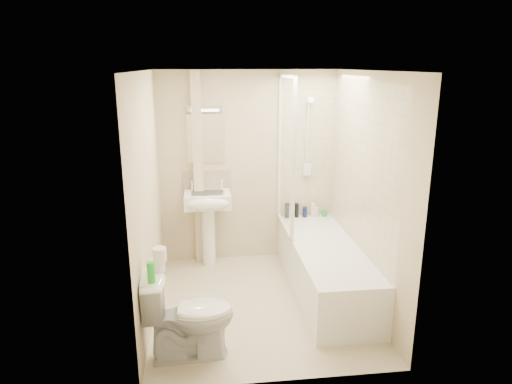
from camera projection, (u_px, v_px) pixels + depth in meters
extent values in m
plane|color=beige|center=(260.00, 303.00, 4.86)|extent=(2.50, 2.50, 0.00)
cube|color=beige|center=(248.00, 168.00, 5.73)|extent=(2.20, 0.02, 2.40)
cube|color=beige|center=(148.00, 199.00, 4.41)|extent=(0.02, 2.50, 2.40)
cube|color=beige|center=(367.00, 192.00, 4.66)|extent=(0.02, 2.50, 2.40)
cube|color=white|center=(261.00, 71.00, 4.22)|extent=(2.20, 2.50, 0.02)
cube|color=beige|center=(307.00, 149.00, 5.75)|extent=(0.70, 0.01, 1.75)
cube|color=beige|center=(361.00, 166.00, 4.79)|extent=(0.01, 2.10, 1.75)
cube|color=beige|center=(198.00, 170.00, 5.61)|extent=(0.12, 0.12, 2.40)
cube|color=beige|center=(207.00, 182.00, 5.71)|extent=(0.60, 0.02, 0.30)
cube|color=white|center=(206.00, 139.00, 5.56)|extent=(0.46, 0.01, 0.60)
cube|color=silver|center=(205.00, 108.00, 5.44)|extent=(0.42, 0.07, 0.07)
cube|color=white|center=(325.00, 268.00, 5.07)|extent=(0.70, 2.10, 0.55)
cube|color=white|center=(326.00, 250.00, 5.01)|extent=(0.56, 1.96, 0.05)
cube|color=white|center=(286.00, 154.00, 5.28)|extent=(0.01, 0.90, 1.80)
cube|color=white|center=(280.00, 148.00, 5.69)|extent=(0.04, 0.04, 1.80)
cube|color=white|center=(294.00, 162.00, 4.85)|extent=(0.04, 0.04, 1.80)
cube|color=white|center=(287.00, 76.00, 5.04)|extent=(0.04, 0.90, 0.04)
cube|color=white|center=(285.00, 226.00, 5.52)|extent=(0.04, 0.90, 0.03)
cylinder|color=white|center=(308.00, 140.00, 5.69)|extent=(0.02, 0.02, 0.90)
cylinder|color=white|center=(307.00, 175.00, 5.81)|extent=(0.05, 0.05, 0.02)
cylinder|color=white|center=(309.00, 103.00, 5.57)|extent=(0.05, 0.05, 0.02)
cylinder|color=white|center=(310.00, 101.00, 5.50)|extent=(0.08, 0.11, 0.11)
cube|color=white|center=(307.00, 169.00, 5.79)|extent=(0.10, 0.05, 0.14)
cylinder|color=white|center=(307.00, 136.00, 5.65)|extent=(0.01, 0.13, 0.84)
cylinder|color=white|center=(209.00, 236.00, 5.74)|extent=(0.16, 0.16, 0.76)
cube|color=white|center=(208.00, 199.00, 5.58)|extent=(0.56, 0.43, 0.17)
ellipsoid|color=white|center=(208.00, 203.00, 5.41)|extent=(0.56, 0.24, 0.17)
cube|color=silver|center=(207.00, 194.00, 5.56)|extent=(0.39, 0.28, 0.04)
cylinder|color=white|center=(192.00, 186.00, 5.62)|extent=(0.03, 0.03, 0.10)
cylinder|color=white|center=(222.00, 186.00, 5.66)|extent=(0.03, 0.03, 0.10)
sphere|color=white|center=(192.00, 182.00, 5.61)|extent=(0.04, 0.04, 0.04)
sphere|color=white|center=(222.00, 181.00, 5.65)|extent=(0.04, 0.04, 0.04)
cylinder|color=black|center=(287.00, 211.00, 5.85)|extent=(0.05, 0.05, 0.19)
cylinder|color=silver|center=(290.00, 212.00, 5.87)|extent=(0.05, 0.05, 0.14)
cylinder|color=black|center=(297.00, 210.00, 5.87)|extent=(0.05, 0.05, 0.19)
cylinder|color=#121C51|center=(305.00, 212.00, 5.89)|extent=(0.06, 0.06, 0.13)
cylinder|color=beige|center=(313.00, 210.00, 5.89)|extent=(0.07, 0.07, 0.19)
cylinder|color=silver|center=(317.00, 212.00, 5.91)|extent=(0.05, 0.05, 0.13)
cylinder|color=green|center=(324.00, 213.00, 5.93)|extent=(0.06, 0.06, 0.08)
imported|color=white|center=(189.00, 315.00, 3.90)|extent=(0.52, 0.81, 0.78)
cylinder|color=white|center=(158.00, 264.00, 3.85)|extent=(0.12, 0.12, 0.10)
cylinder|color=white|center=(159.00, 254.00, 3.79)|extent=(0.12, 0.12, 0.11)
cylinder|color=green|center=(151.00, 272.00, 3.62)|extent=(0.06, 0.06, 0.18)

